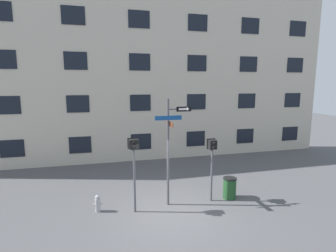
% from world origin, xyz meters
% --- Properties ---
extents(ground_plane, '(60.00, 60.00, 0.00)m').
position_xyz_m(ground_plane, '(0.00, 0.00, 0.00)').
color(ground_plane, '#515154').
extents(building_facade, '(24.00, 0.63, 11.48)m').
position_xyz_m(building_facade, '(-0.00, 7.02, 5.74)').
color(building_facade, beige).
rests_on(building_facade, ground_plane).
extents(street_sign_pole, '(1.36, 0.95, 4.01)m').
position_xyz_m(street_sign_pole, '(0.20, 0.71, 2.39)').
color(street_sign_pole, '#4C4C51').
rests_on(street_sign_pole, ground_plane).
extents(pedestrian_signal_left, '(0.40, 0.40, 2.68)m').
position_xyz_m(pedestrian_signal_left, '(-1.16, 0.45, 2.09)').
color(pedestrian_signal_left, '#4C4C51').
rests_on(pedestrian_signal_left, ground_plane).
extents(pedestrian_signal_right, '(0.34, 0.40, 2.46)m').
position_xyz_m(pedestrian_signal_right, '(1.84, 0.62, 1.90)').
color(pedestrian_signal_right, '#4C4C51').
rests_on(pedestrian_signal_right, ground_plane).
extents(fire_hydrant, '(0.35, 0.19, 0.62)m').
position_xyz_m(fire_hydrant, '(-2.45, 0.80, 0.30)').
color(fire_hydrant, '#A5A5A8').
rests_on(fire_hydrant, ground_plane).
extents(trash_bin, '(0.54, 0.54, 0.84)m').
position_xyz_m(trash_bin, '(2.65, 0.66, 0.42)').
color(trash_bin, '#1E4723').
rests_on(trash_bin, ground_plane).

